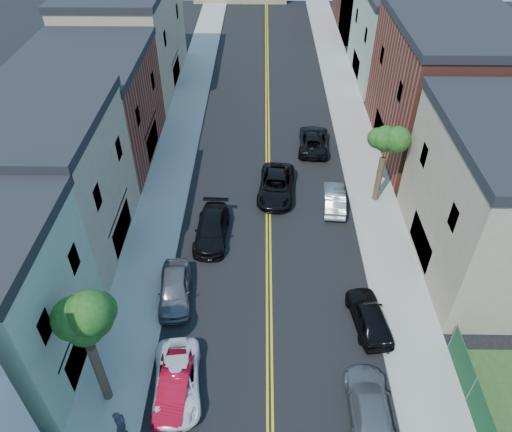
{
  "coord_description": "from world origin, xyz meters",
  "views": [
    {
      "loc": [
        -0.51,
        1.54,
        22.01
      ],
      "look_at": [
        -0.84,
        25.62,
        2.0
      ],
      "focal_mm": 33.97,
      "sensor_mm": 36.0,
      "label": 1
    }
  ],
  "objects_px": {
    "black_car_left": "(212,229)",
    "silver_car_right": "(334,199)",
    "grey_car_right": "(369,406)",
    "black_suv_lane": "(276,185)",
    "dark_car_right_far": "(313,140)",
    "pedestrian_left": "(120,425)",
    "red_sedan": "(175,387)",
    "black_car_right": "(369,316)",
    "white_pickup": "(177,381)",
    "grey_car_left": "(175,289)"
  },
  "relations": [
    {
      "from": "red_sedan",
      "to": "black_car_right",
      "type": "distance_m",
      "value": 11.03
    },
    {
      "from": "red_sedan",
      "to": "grey_car_right",
      "type": "distance_m",
      "value": 9.29
    },
    {
      "from": "black_car_right",
      "to": "silver_car_right",
      "type": "xyz_separation_m",
      "value": [
        -0.74,
        10.63,
        -0.05
      ]
    },
    {
      "from": "black_car_left",
      "to": "black_suv_lane",
      "type": "distance_m",
      "value": 6.6
    },
    {
      "from": "white_pickup",
      "to": "dark_car_right_far",
      "type": "bearing_deg",
      "value": 62.82
    },
    {
      "from": "grey_car_left",
      "to": "silver_car_right",
      "type": "distance_m",
      "value": 13.52
    },
    {
      "from": "black_car_right",
      "to": "black_suv_lane",
      "type": "xyz_separation_m",
      "value": [
        -4.91,
        12.09,
        0.03
      ]
    },
    {
      "from": "dark_car_right_far",
      "to": "pedestrian_left",
      "type": "bearing_deg",
      "value": 72.09
    },
    {
      "from": "red_sedan",
      "to": "pedestrian_left",
      "type": "bearing_deg",
      "value": -130.87
    },
    {
      "from": "black_suv_lane",
      "to": "black_car_left",
      "type": "bearing_deg",
      "value": -126.37
    },
    {
      "from": "black_car_left",
      "to": "black_suv_lane",
      "type": "xyz_separation_m",
      "value": [
        4.39,
        4.93,
        0.02
      ]
    },
    {
      "from": "black_car_left",
      "to": "black_suv_lane",
      "type": "bearing_deg",
      "value": 50.9
    },
    {
      "from": "black_car_right",
      "to": "dark_car_right_far",
      "type": "distance_m",
      "value": 18.79
    },
    {
      "from": "grey_car_left",
      "to": "white_pickup",
      "type": "bearing_deg",
      "value": -86.15
    },
    {
      "from": "grey_car_left",
      "to": "dark_car_right_far",
      "type": "height_order",
      "value": "grey_car_left"
    },
    {
      "from": "dark_car_right_far",
      "to": "grey_car_left",
      "type": "bearing_deg",
      "value": 65.8
    },
    {
      "from": "dark_car_right_far",
      "to": "pedestrian_left",
      "type": "height_order",
      "value": "pedestrian_left"
    },
    {
      "from": "black_car_left",
      "to": "pedestrian_left",
      "type": "height_order",
      "value": "pedestrian_left"
    },
    {
      "from": "silver_car_right",
      "to": "pedestrian_left",
      "type": "xyz_separation_m",
      "value": [
        -11.46,
        -17.14,
        0.39
      ]
    },
    {
      "from": "white_pickup",
      "to": "black_car_right",
      "type": "height_order",
      "value": "black_car_right"
    },
    {
      "from": "grey_car_right",
      "to": "black_suv_lane",
      "type": "xyz_separation_m",
      "value": [
        -4.04,
        17.35,
        0.07
      ]
    },
    {
      "from": "white_pickup",
      "to": "pedestrian_left",
      "type": "relative_size",
      "value": 2.63
    },
    {
      "from": "white_pickup",
      "to": "black_car_left",
      "type": "relative_size",
      "value": 0.95
    },
    {
      "from": "grey_car_right",
      "to": "dark_car_right_far",
      "type": "relative_size",
      "value": 0.92
    },
    {
      "from": "grey_car_left",
      "to": "black_car_right",
      "type": "relative_size",
      "value": 1.04
    },
    {
      "from": "black_car_left",
      "to": "silver_car_right",
      "type": "bearing_deg",
      "value": 24.64
    },
    {
      "from": "black_car_left",
      "to": "red_sedan",
      "type": "bearing_deg",
      "value": -91.47
    },
    {
      "from": "white_pickup",
      "to": "grey_car_right",
      "type": "bearing_deg",
      "value": -14.16
    },
    {
      "from": "pedestrian_left",
      "to": "grey_car_left",
      "type": "bearing_deg",
      "value": -2.36
    },
    {
      "from": "white_pickup",
      "to": "grey_car_left",
      "type": "bearing_deg",
      "value": 92.21
    },
    {
      "from": "red_sedan",
      "to": "black_car_right",
      "type": "xyz_separation_m",
      "value": [
        10.11,
        4.39,
        0.07
      ]
    },
    {
      "from": "red_sedan",
      "to": "silver_car_right",
      "type": "relative_size",
      "value": 0.97
    },
    {
      "from": "white_pickup",
      "to": "grey_car_right",
      "type": "distance_m",
      "value": 9.26
    },
    {
      "from": "dark_car_right_far",
      "to": "pedestrian_left",
      "type": "xyz_separation_m",
      "value": [
        -10.58,
        -25.23,
        0.35
      ]
    },
    {
      "from": "dark_car_right_far",
      "to": "black_suv_lane",
      "type": "relative_size",
      "value": 0.95
    },
    {
      "from": "black_car_left",
      "to": "pedestrian_left",
      "type": "xyz_separation_m",
      "value": [
        -2.9,
        -13.67,
        0.33
      ]
    },
    {
      "from": "grey_car_right",
      "to": "silver_car_right",
      "type": "height_order",
      "value": "grey_car_right"
    },
    {
      "from": "red_sedan",
      "to": "black_car_left",
      "type": "height_order",
      "value": "black_car_left"
    },
    {
      "from": "black_car_left",
      "to": "dark_car_right_far",
      "type": "bearing_deg",
      "value": 58.96
    },
    {
      "from": "black_car_left",
      "to": "white_pickup",
      "type": "bearing_deg",
      "value": -91.26
    },
    {
      "from": "dark_car_right_far",
      "to": "red_sedan",
      "type": "bearing_deg",
      "value": 74.66
    },
    {
      "from": "black_car_right",
      "to": "black_suv_lane",
      "type": "distance_m",
      "value": 13.05
    },
    {
      "from": "red_sedan",
      "to": "pedestrian_left",
      "type": "height_order",
      "value": "pedestrian_left"
    },
    {
      "from": "black_car_right",
      "to": "pedestrian_left",
      "type": "xyz_separation_m",
      "value": [
        -12.2,
        -6.51,
        0.34
      ]
    },
    {
      "from": "black_car_left",
      "to": "black_car_right",
      "type": "distance_m",
      "value": 11.74
    },
    {
      "from": "dark_car_right_far",
      "to": "pedestrian_left",
      "type": "relative_size",
      "value": 2.83
    },
    {
      "from": "black_car_right",
      "to": "black_suv_lane",
      "type": "relative_size",
      "value": 0.79
    },
    {
      "from": "white_pickup",
      "to": "dark_car_right_far",
      "type": "relative_size",
      "value": 0.93
    },
    {
      "from": "white_pickup",
      "to": "grey_car_left",
      "type": "xyz_separation_m",
      "value": [
        -0.95,
        5.92,
        0.09
      ]
    },
    {
      "from": "grey_car_right",
      "to": "black_suv_lane",
      "type": "bearing_deg",
      "value": -76.0
    }
  ]
}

